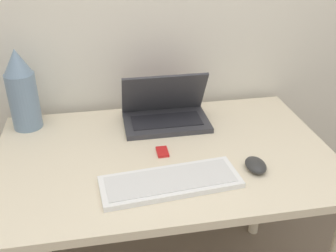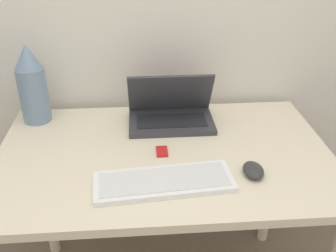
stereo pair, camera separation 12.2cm
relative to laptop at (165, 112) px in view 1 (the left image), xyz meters
The scene contains 6 objects.
desk 0.27m from the laptop, 100.84° to the right, with size 1.19×0.75×0.77m.
laptop is the anchor object (origin of this frame).
keyboard 0.42m from the laptop, 97.77° to the right, with size 0.45×0.19×0.02m.
mouse 0.45m from the laptop, 58.10° to the right, with size 0.07×0.10×0.03m.
vase 0.56m from the laptop, behind, with size 0.11×0.11×0.32m.
mp3_player 0.24m from the laptop, 102.56° to the right, with size 0.04×0.06×0.01m.
Camera 1 is at (-0.20, -0.79, 1.53)m, focal length 42.00 mm.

